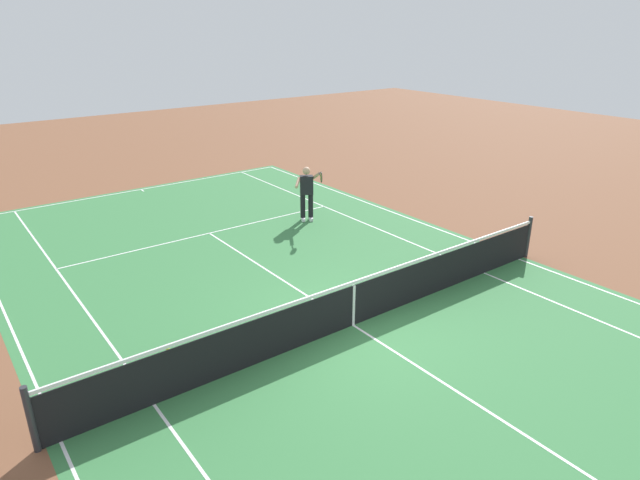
% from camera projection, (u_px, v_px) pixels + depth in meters
% --- Properties ---
extents(ground_plane, '(60.00, 60.00, 0.00)m').
position_uv_depth(ground_plane, '(353.00, 325.00, 11.04)').
color(ground_plane, brown).
extents(court_slab, '(24.20, 11.40, 0.00)m').
position_uv_depth(court_slab, '(353.00, 325.00, 11.04)').
color(court_slab, '#387A42').
rests_on(court_slab, ground_plane).
extents(court_line_markings, '(23.85, 11.05, 0.01)m').
position_uv_depth(court_line_markings, '(353.00, 325.00, 11.04)').
color(court_line_markings, white).
rests_on(court_line_markings, ground_plane).
extents(tennis_net, '(0.10, 11.70, 1.08)m').
position_uv_depth(tennis_net, '(353.00, 303.00, 10.86)').
color(tennis_net, '#2D2D33').
rests_on(tennis_net, ground_plane).
extents(tennis_player_near, '(1.19, 0.75, 1.70)m').
position_uv_depth(tennis_player_near, '(307.00, 191.00, 16.51)').
color(tennis_player_near, black).
rests_on(tennis_player_near, ground_plane).
extents(tennis_ball, '(0.07, 0.07, 0.07)m').
position_uv_depth(tennis_ball, '(168.00, 349.00, 10.17)').
color(tennis_ball, '#CCE01E').
rests_on(tennis_ball, ground_plane).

